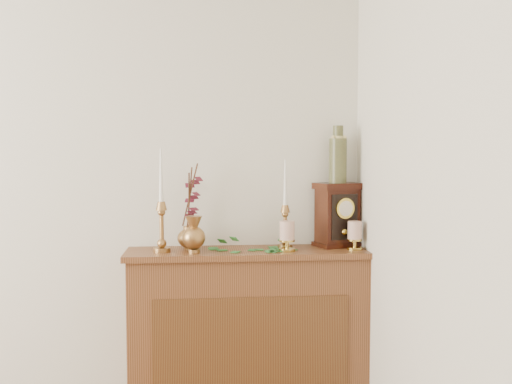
{
  "coord_description": "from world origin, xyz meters",
  "views": [
    {
      "loc": [
        1.17,
        -0.91,
        1.44
      ],
      "look_at": [
        1.44,
        2.05,
        1.23
      ],
      "focal_mm": 42.0,
      "sensor_mm": 36.0,
      "label": 1
    }
  ],
  "objects": [
    {
      "name": "ivy_garland",
      "position": [
        1.43,
        2.07,
        0.94
      ],
      "size": [
        0.36,
        0.2,
        0.08
      ],
      "rotation": [
        0.0,
        0.0,
        -0.08
      ],
      "color": "#2A6F2B",
      "rests_on": "console_shelf"
    },
    {
      "name": "candlestick_left",
      "position": [
        0.97,
        2.07,
        1.1
      ],
      "size": [
        0.09,
        0.09,
        0.51
      ],
      "rotation": [
        0.0,
        0.0,
        -0.25
      ],
      "color": "#A77B42",
      "rests_on": "console_shelf"
    },
    {
      "name": "ginger_jar",
      "position": [
        1.11,
        2.18,
        1.13
      ],
      "size": [
        0.18,
        0.19,
        0.44
      ],
      "rotation": [
        0.0,
        0.0,
        0.42
      ],
      "color": "#A77B42",
      "rests_on": "console_shelf"
    },
    {
      "name": "mantel_clock",
      "position": [
        1.88,
        2.17,
        1.09
      ],
      "size": [
        0.26,
        0.22,
        0.34
      ],
      "rotation": [
        0.0,
        0.0,
        0.35
      ],
      "color": "#36150A",
      "rests_on": "console_shelf"
    },
    {
      "name": "ceramic_vase",
      "position": [
        1.88,
        2.17,
        1.4
      ],
      "size": [
        0.09,
        0.09,
        0.3
      ],
      "rotation": [
        0.0,
        0.0,
        0.35
      ],
      "color": "#1B372A",
      "rests_on": "mantel_clock"
    },
    {
      "name": "pillar_candle_right",
      "position": [
        1.94,
        2.05,
        1.01
      ],
      "size": [
        0.08,
        0.08,
        0.16
      ],
      "rotation": [
        0.0,
        0.0,
        0.02
      ],
      "color": "#B99840",
      "rests_on": "console_shelf"
    },
    {
      "name": "bud_vase",
      "position": [
        1.13,
        2.02,
        1.02
      ],
      "size": [
        0.11,
        0.11,
        0.18
      ],
      "rotation": [
        0.0,
        0.0,
        0.37
      ],
      "color": "#A77B42",
      "rests_on": "console_shelf"
    },
    {
      "name": "candlestick_center",
      "position": [
        1.59,
        2.13,
        1.08
      ],
      "size": [
        0.08,
        0.08,
        0.46
      ],
      "rotation": [
        0.0,
        0.0,
        -0.04
      ],
      "color": "#A77B42",
      "rests_on": "console_shelf"
    },
    {
      "name": "console_shelf",
      "position": [
        1.4,
        2.1,
        0.44
      ],
      "size": [
        1.24,
        0.34,
        0.93
      ],
      "color": "brown",
      "rests_on": "ground"
    },
    {
      "name": "pillar_candle_left",
      "position": [
        1.59,
        2.03,
        1.02
      ],
      "size": [
        0.08,
        0.08,
        0.16
      ],
      "rotation": [
        0.0,
        0.0,
        0.26
      ],
      "color": "#B99840",
      "rests_on": "console_shelf"
    }
  ]
}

